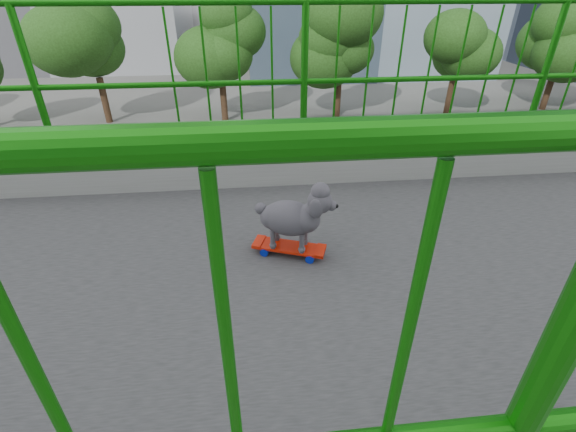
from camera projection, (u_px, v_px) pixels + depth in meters
The scene contains 9 objects.
road at pixel (309, 208), 17.20m from camera, with size 18.00×90.00×0.02m, color black.
footbridge at pixel (549, 426), 3.43m from camera, with size 3.00×24.00×7.00m.
street_trees at pixel (298, 47), 26.00m from camera, with size 5.30×60.40×7.26m.
skateboard at pixel (289, 248), 2.56m from camera, with size 0.29×0.49×0.06m.
poodle at pixel (293, 216), 2.43m from camera, with size 0.32×0.49×0.43m.
car_0 at pixel (161, 325), 10.40m from camera, with size 1.77×4.40×1.50m, color #95959A.
car_1 at pixel (226, 252), 13.31m from camera, with size 1.44×4.14×1.36m, color black.
car_2 at pixel (456, 192), 16.86m from camera, with size 2.51×5.44×1.51m, color black.
car_6 at pixel (269, 247), 13.40m from camera, with size 2.51×5.44×1.51m, color silver.
Camera 1 is at (1.77, -2.46, 8.54)m, focal length 24.77 mm.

